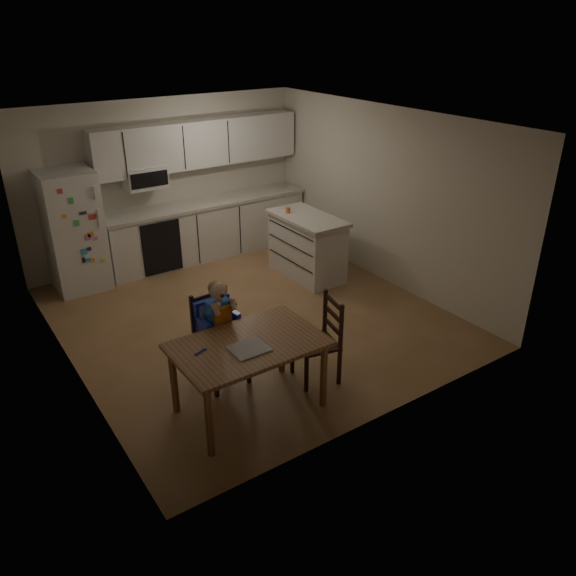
# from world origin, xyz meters

# --- Properties ---
(room) EXTENTS (4.52, 5.01, 2.51)m
(room) POSITION_xyz_m (0.00, 0.48, 1.25)
(room) COLOR brown
(room) RESTS_ON ground
(refrigerator) EXTENTS (0.72, 0.70, 1.70)m
(refrigerator) POSITION_xyz_m (-1.55, 2.15, 0.85)
(refrigerator) COLOR silver
(refrigerator) RESTS_ON ground
(kitchen_run) EXTENTS (3.37, 0.62, 2.15)m
(kitchen_run) POSITION_xyz_m (0.50, 2.24, 0.88)
(kitchen_run) COLOR silver
(kitchen_run) RESTS_ON ground
(kitchen_island) EXTENTS (0.66, 1.26, 0.93)m
(kitchen_island) POSITION_xyz_m (1.39, 0.65, 0.47)
(kitchen_island) COLOR silver
(kitchen_island) RESTS_ON ground
(red_cup) EXTENTS (0.07, 0.07, 0.09)m
(red_cup) POSITION_xyz_m (1.24, 0.93, 0.98)
(red_cup) COLOR #DF6234
(red_cup) RESTS_ON kitchen_island
(dining_table) EXTENTS (1.42, 0.91, 0.76)m
(dining_table) POSITION_xyz_m (-0.99, -1.66, 0.66)
(dining_table) COLOR brown
(dining_table) RESTS_ON ground
(napkin) EXTENTS (0.34, 0.30, 0.01)m
(napkin) POSITION_xyz_m (-1.04, -1.77, 0.77)
(napkin) COLOR #A7A7AC
(napkin) RESTS_ON dining_table
(toddler_spoon) EXTENTS (0.12, 0.06, 0.02)m
(toddler_spoon) POSITION_xyz_m (-1.44, -1.56, 0.77)
(toddler_spoon) COLOR #1D2EC4
(toddler_spoon) RESTS_ON dining_table
(chair_booster) EXTENTS (0.47, 0.47, 1.18)m
(chair_booster) POSITION_xyz_m (-0.99, -1.04, 0.71)
(chair_booster) COLOR black
(chair_booster) RESTS_ON ground
(chair_side) EXTENTS (0.50, 0.50, 0.95)m
(chair_side) POSITION_xyz_m (-0.04, -1.63, 0.54)
(chair_side) COLOR black
(chair_side) RESTS_ON ground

